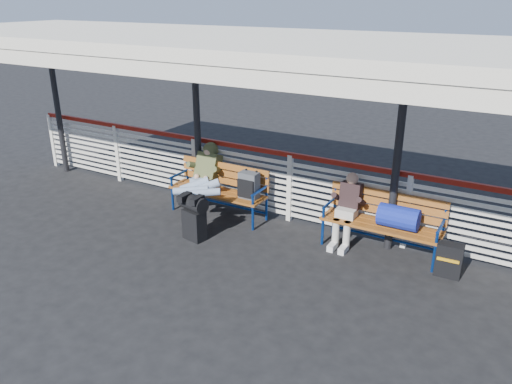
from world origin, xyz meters
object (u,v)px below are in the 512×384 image
Objects in this scene: bench_right at (391,217)px; traveler_man at (201,183)px; bench_left at (229,185)px; suitcase_side at (449,260)px; companion_person at (347,209)px; luggage_stack at (194,216)px.

traveler_man is (-3.18, -0.43, 0.08)m from bench_right.
bench_left reaches higher than suitcase_side.
suitcase_side is (0.92, -0.25, -0.35)m from bench_right.
companion_person reaches higher than bench_right.
traveler_man is 2.54m from companion_person.
luggage_stack is 3.05m from bench_right.
traveler_man is at bearing -134.95° from bench_left.
bench_right is at bearing 33.20° from luggage_stack.
bench_left reaches higher than bench_right.
bench_left is at bearing 45.05° from traveler_man.
bench_left is 3.78m from suitcase_side.
luggage_stack is at bearing -153.51° from companion_person.
traveler_man reaches higher than suitcase_side.
luggage_stack is 0.81m from traveler_man.
luggage_stack reaches higher than suitcase_side.
bench_right reaches higher than luggage_stack.
traveler_man reaches higher than bench_left.
bench_left is at bearing -178.83° from companion_person.
bench_left is 2.84m from bench_right.
companion_person is (2.16, 1.08, 0.18)m from luggage_stack.
luggage_stack is 3.86m from suitcase_side.
bench_right is 1.10× the size of traveler_man.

